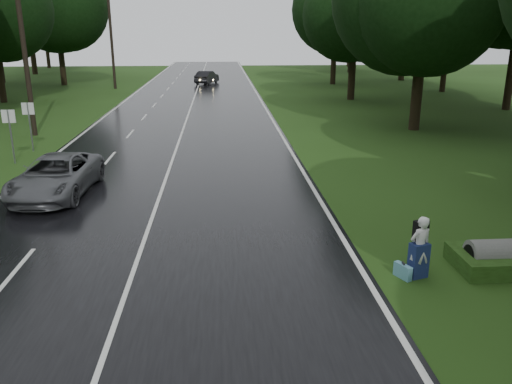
% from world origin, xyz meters
% --- Properties ---
extents(ground, '(160.00, 160.00, 0.00)m').
position_xyz_m(ground, '(0.00, 0.00, 0.00)').
color(ground, '#244615').
rests_on(ground, ground).
extents(road, '(12.00, 140.00, 0.04)m').
position_xyz_m(road, '(0.00, 20.00, 0.02)').
color(road, black).
rests_on(road, ground).
extents(lane_center, '(0.12, 140.00, 0.01)m').
position_xyz_m(lane_center, '(0.00, 20.00, 0.04)').
color(lane_center, silver).
rests_on(lane_center, road).
extents(grey_car, '(2.68, 5.29, 1.43)m').
position_xyz_m(grey_car, '(-3.79, 8.34, 0.76)').
color(grey_car, '#545659').
rests_on(grey_car, road).
extents(far_car, '(2.74, 4.55, 1.41)m').
position_xyz_m(far_car, '(0.89, 49.05, 0.75)').
color(far_car, black).
rests_on(far_car, road).
extents(hitchhiker, '(0.67, 0.64, 1.60)m').
position_xyz_m(hitchhiker, '(7.11, 0.95, 0.74)').
color(hitchhiker, silver).
rests_on(hitchhiker, ground).
extents(suitcase, '(0.35, 0.53, 0.37)m').
position_xyz_m(suitcase, '(6.72, 0.89, 0.18)').
color(suitcase, teal).
rests_on(suitcase, ground).
extents(culvert, '(1.58, 0.79, 0.79)m').
position_xyz_m(culvert, '(9.34, 1.25, 0.00)').
color(culvert, slate).
rests_on(culvert, ground).
extents(utility_pole_mid, '(1.80, 0.28, 10.08)m').
position_xyz_m(utility_pole_mid, '(-8.50, 20.16, 0.00)').
color(utility_pole_mid, black).
rests_on(utility_pole_mid, ground).
extents(utility_pole_far, '(1.80, 0.28, 9.90)m').
position_xyz_m(utility_pole_far, '(-8.50, 44.93, 0.00)').
color(utility_pole_far, black).
rests_on(utility_pole_far, ground).
extents(road_sign_a, '(0.59, 0.10, 2.47)m').
position_xyz_m(road_sign_a, '(-7.20, 13.43, 0.00)').
color(road_sign_a, white).
rests_on(road_sign_a, ground).
extents(road_sign_b, '(0.59, 0.10, 2.45)m').
position_xyz_m(road_sign_b, '(-7.20, 15.93, 0.00)').
color(road_sign_b, white).
rests_on(road_sign_b, ground).
extents(tree_left_e, '(8.26, 8.26, 12.91)m').
position_xyz_m(tree_left_e, '(-15.90, 34.94, 0.00)').
color(tree_left_e, black).
rests_on(tree_left_e, ground).
extents(tree_left_f, '(8.96, 8.96, 14.00)m').
position_xyz_m(tree_left_f, '(-14.82, 49.10, 0.00)').
color(tree_left_f, black).
rests_on(tree_left_f, ground).
extents(tree_right_d, '(8.22, 8.22, 12.85)m').
position_xyz_m(tree_right_d, '(14.14, 20.37, 0.00)').
color(tree_right_d, black).
rests_on(tree_right_d, ground).
extents(tree_right_e, '(7.93, 7.93, 12.39)m').
position_xyz_m(tree_right_e, '(13.73, 34.71, 0.00)').
color(tree_right_e, black).
rests_on(tree_right_e, ground).
extents(tree_right_f, '(8.43, 8.43, 13.18)m').
position_xyz_m(tree_right_f, '(14.95, 47.97, 0.00)').
color(tree_right_f, black).
rests_on(tree_right_f, ground).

